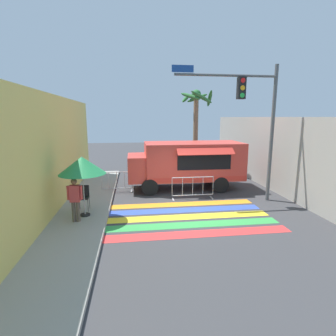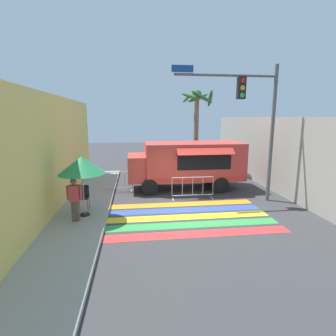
# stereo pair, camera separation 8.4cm
# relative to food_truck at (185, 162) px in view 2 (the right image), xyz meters

# --- Properties ---
(ground_plane) EXTENTS (60.00, 60.00, 0.00)m
(ground_plane) POSITION_rel_food_truck_xyz_m (-0.66, -3.37, -1.46)
(ground_plane) COLOR #38383A
(sidewalk_left) EXTENTS (4.40, 16.00, 0.13)m
(sidewalk_left) POSITION_rel_food_truck_xyz_m (-5.92, -3.37, -1.39)
(sidewalk_left) COLOR #99968E
(sidewalk_left) RESTS_ON ground_plane
(building_left_facade) EXTENTS (0.25, 16.00, 4.68)m
(building_left_facade) POSITION_rel_food_truck_xyz_m (-5.84, -3.37, 0.88)
(building_left_facade) COLOR #E5D166
(building_left_facade) RESTS_ON ground_plane
(concrete_wall_right) EXTENTS (0.20, 16.00, 3.81)m
(concrete_wall_right) POSITION_rel_food_truck_xyz_m (4.57, -0.37, 0.45)
(concrete_wall_right) COLOR #A39E93
(concrete_wall_right) RESTS_ON ground_plane
(crosswalk_painted) EXTENTS (6.40, 3.60, 0.01)m
(crosswalk_painted) POSITION_rel_food_truck_xyz_m (-0.66, -4.10, -1.45)
(crosswalk_painted) COLOR red
(crosswalk_painted) RESTS_ON ground_plane
(food_truck) EXTENTS (6.00, 2.75, 2.49)m
(food_truck) POSITION_rel_food_truck_xyz_m (0.00, 0.00, 0.00)
(food_truck) COLOR #D13D33
(food_truck) RESTS_ON ground_plane
(traffic_signal_pole) EXTENTS (4.60, 0.29, 6.01)m
(traffic_signal_pole) POSITION_rel_food_truck_xyz_m (2.53, -2.51, 2.62)
(traffic_signal_pole) COLOR #515456
(traffic_signal_pole) RESTS_ON ground_plane
(patio_umbrella) EXTENTS (1.70, 1.70, 2.26)m
(patio_umbrella) POSITION_rel_food_truck_xyz_m (-4.57, -3.77, 0.61)
(patio_umbrella) COLOR black
(patio_umbrella) RESTS_ON sidewalk_left
(folding_chair) EXTENTS (0.41, 0.41, 0.99)m
(folding_chair) POSITION_rel_food_truck_xyz_m (-4.71, -3.10, -0.72)
(folding_chair) COLOR #4C4C51
(folding_chair) RESTS_ON sidewalk_left
(vendor_person) EXTENTS (0.53, 0.21, 1.57)m
(vendor_person) POSITION_rel_food_truck_xyz_m (-4.77, -4.32, -0.44)
(vendor_person) COLOR brown
(vendor_person) RESTS_ON sidewalk_left
(barricade_front) EXTENTS (1.99, 0.44, 1.07)m
(barricade_front) POSITION_rel_food_truck_xyz_m (0.03, -1.89, -0.93)
(barricade_front) COLOR #B7BABF
(barricade_front) RESTS_ON ground_plane
(barricade_side) EXTENTS (1.60, 0.44, 1.07)m
(barricade_side) POSITION_rel_food_truck_xyz_m (-3.58, -0.21, -0.94)
(barricade_side) COLOR #B7BABF
(barricade_side) RESTS_ON ground_plane
(palm_tree) EXTENTS (2.21, 2.13, 5.55)m
(palm_tree) POSITION_rel_food_truck_xyz_m (1.44, 3.51, 2.51)
(palm_tree) COLOR #7A664C
(palm_tree) RESTS_ON ground_plane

